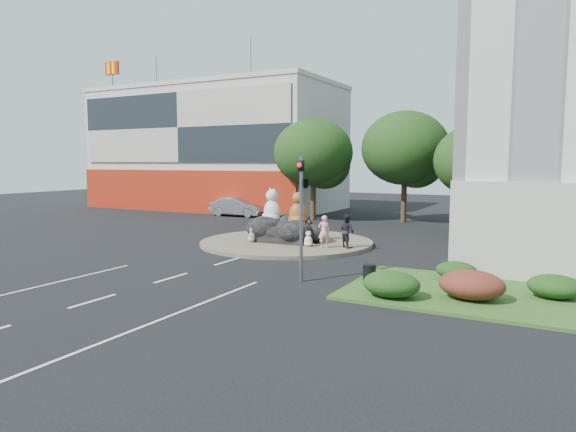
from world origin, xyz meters
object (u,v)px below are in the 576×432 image
object	(u,v)px
cat_white	(272,206)
parked_car	(238,207)
kitten_calico	(252,234)
cat_tabby	(299,208)
pedestrian_pink	(324,232)
pedestrian_dark	(347,231)
kitten_white	(308,238)
litter_bin	(369,272)

from	to	relation	value
cat_white	parked_car	xyz separation A→B (m)	(-10.05, 11.36, -1.36)
kitten_calico	parked_car	xyz separation A→B (m)	(-9.57, 12.85, 0.18)
cat_tabby	pedestrian_pink	world-z (taller)	cat_tabby
cat_white	pedestrian_dark	size ratio (longest dim) A/B	1.20
kitten_white	pedestrian_pink	world-z (taller)	pedestrian_pink
kitten_white	pedestrian_dark	size ratio (longest dim) A/B	0.49
pedestrian_dark	litter_bin	distance (m)	7.33
kitten_white	pedestrian_pink	distance (m)	1.02
litter_bin	pedestrian_pink	bearing A→B (deg)	128.36
cat_tabby	parked_car	world-z (taller)	cat_tabby
cat_tabby	pedestrian_pink	xyz separation A→B (m)	(2.19, -1.30, -1.06)
cat_white	kitten_calico	bearing A→B (deg)	-79.31
parked_car	pedestrian_pink	bearing A→B (deg)	-135.32
cat_white	pedestrian_dark	xyz separation A→B (m)	(5.04, -0.72, -1.08)
cat_white	cat_tabby	world-z (taller)	cat_white
pedestrian_pink	pedestrian_dark	world-z (taller)	pedestrian_dark
pedestrian_pink	litter_bin	world-z (taller)	pedestrian_pink
pedestrian_pink	pedestrian_dark	xyz separation A→B (m)	(1.06, 0.65, 0.03)
kitten_calico	pedestrian_dark	size ratio (longest dim) A/B	0.49
cat_tabby	litter_bin	world-z (taller)	cat_tabby
kitten_calico	pedestrian_dark	xyz separation A→B (m)	(5.52, 0.77, 0.46)
cat_white	cat_tabby	size ratio (longest dim) A/B	1.06
kitten_calico	pedestrian_dark	distance (m)	5.59
kitten_calico	litter_bin	size ratio (longest dim) A/B	1.38
kitten_calico	litter_bin	distance (m)	10.64
pedestrian_dark	litter_bin	bearing A→B (deg)	152.31
kitten_white	pedestrian_pink	bearing A→B (deg)	-48.26
kitten_white	cat_white	bearing A→B (deg)	108.25
cat_white	pedestrian_pink	xyz separation A→B (m)	(3.99, -1.37, -1.11)
cat_white	pedestrian_pink	bearing A→B (deg)	9.39
kitten_calico	litter_bin	bearing A→B (deg)	-9.07
pedestrian_pink	parked_car	world-z (taller)	pedestrian_pink
cat_tabby	kitten_calico	size ratio (longest dim) A/B	2.34
kitten_calico	kitten_white	xyz separation A→B (m)	(3.53, 0.13, -0.00)
cat_white	kitten_calico	world-z (taller)	cat_white
pedestrian_dark	kitten_white	bearing A→B (deg)	51.54
kitten_calico	cat_tabby	bearing A→B (deg)	55.03
kitten_white	parked_car	world-z (taller)	parked_car
cat_white	litter_bin	bearing A→B (deg)	-11.49
parked_car	pedestrian_dark	bearing A→B (deg)	-131.80
cat_tabby	pedestrian_pink	size ratio (longest dim) A/B	1.18
parked_car	litter_bin	distance (m)	26.22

